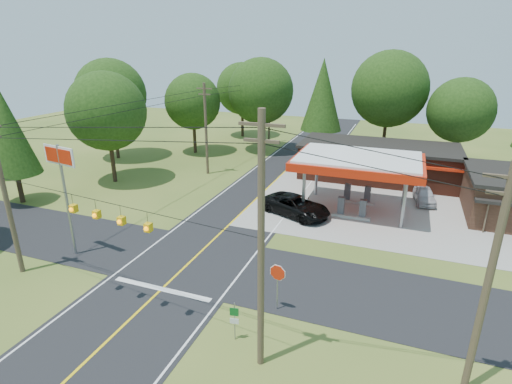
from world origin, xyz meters
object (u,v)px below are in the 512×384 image
(sedan_car, at_px, (425,195))
(big_stop_sign, at_px, (62,173))
(suv_car, at_px, (296,206))
(octagonal_stop_sign, at_px, (278,276))
(gas_canopy, at_px, (358,163))

(sedan_car, relative_size, big_stop_sign, 0.53)
(suv_car, bearing_deg, sedan_car, -32.31)
(sedan_car, xyz_separation_m, big_stop_sign, (-22.80, -19.01, 5.17))
(big_stop_sign, distance_m, octagonal_stop_sign, 15.50)
(suv_car, relative_size, sedan_car, 1.48)
(suv_car, height_order, octagonal_stop_sign, octagonal_stop_sign)
(gas_canopy, relative_size, octagonal_stop_sign, 3.79)
(sedan_car, bearing_deg, big_stop_sign, -148.69)
(sedan_car, relative_size, octagonal_stop_sign, 1.47)
(gas_canopy, distance_m, sedan_car, 7.90)
(octagonal_stop_sign, bearing_deg, gas_canopy, 82.88)
(gas_canopy, xyz_separation_m, big_stop_sign, (-17.00, -15.01, 1.61))
(suv_car, distance_m, big_stop_sign, 18.05)
(sedan_car, bearing_deg, gas_canopy, -153.92)
(big_stop_sign, relative_size, octagonal_stop_sign, 2.78)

